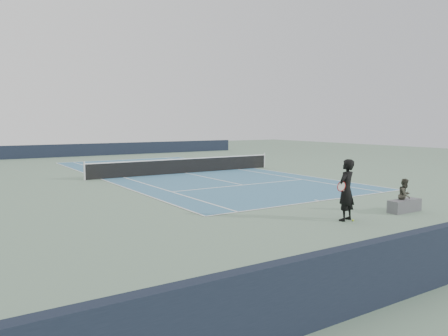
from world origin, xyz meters
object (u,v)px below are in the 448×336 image
tennis_net (185,165)px  tennis_ball (353,220)px  tennis_player (346,190)px  spectator_bench (405,200)px

tennis_net → tennis_ball: size_ratio=179.87×
tennis_net → tennis_ball: (-1.74, -15.13, -0.47)m
tennis_player → tennis_ball: size_ratio=28.64×
tennis_player → spectator_bench: tennis_player is taller
tennis_net → spectator_bench: size_ratio=8.74×
tennis_player → spectator_bench: (2.90, -0.20, -0.59)m
tennis_player → tennis_net: bearing=82.9°
tennis_player → spectator_bench: 2.97m
tennis_net → tennis_player: size_ratio=6.28×
tennis_net → tennis_player: 15.03m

